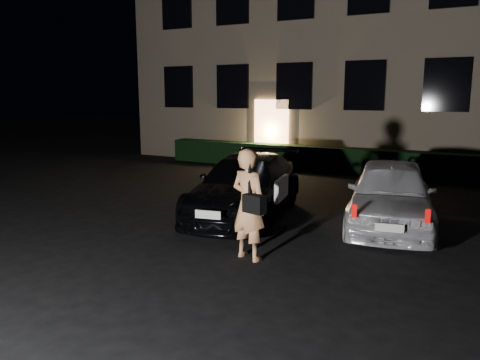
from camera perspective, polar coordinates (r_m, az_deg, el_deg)
The scene contains 6 objects.
ground at distance 7.34m, azimuth -6.34°, elevation -11.37°, with size 80.00×80.00×0.00m, color black.
building at distance 21.22m, azimuth 17.97°, elevation 18.88°, with size 20.00×8.11×12.00m.
hedge at distance 16.73m, azimuth 14.20°, elevation 2.26°, with size 15.00×0.70×0.85m, color black.
sedan at distance 10.62m, azimuth 0.75°, elevation -0.68°, with size 2.67×4.86×1.33m.
hatch at distance 10.11m, azimuth 17.88°, elevation -1.59°, with size 2.33×4.32×1.40m.
man at distance 7.69m, azimuth 1.11°, elevation -2.98°, with size 0.78×0.62×1.86m.
Camera 1 is at (3.86, -5.62, 2.72)m, focal length 35.00 mm.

